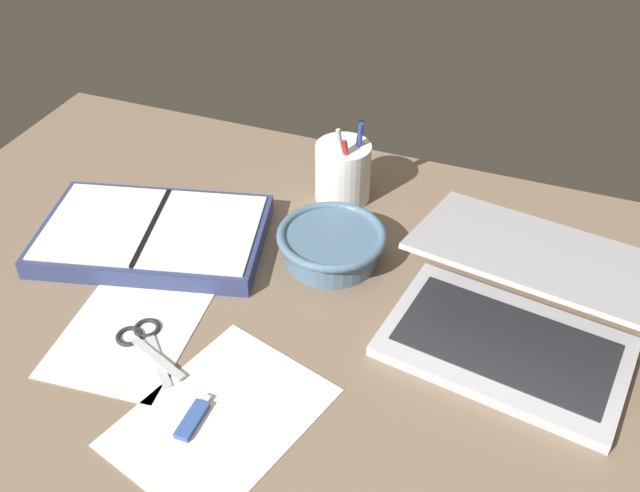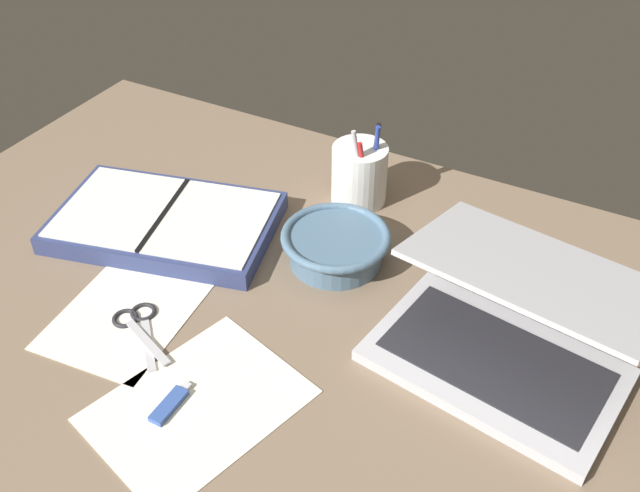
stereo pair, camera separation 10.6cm
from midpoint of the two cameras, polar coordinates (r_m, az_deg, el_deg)
name	(u,v)px [view 2 (the right image)]	position (r cm, az deg, el deg)	size (l,w,h in cm)	color
desk_top	(269,319)	(106.38, -1.27, -5.96)	(140.00, 100.00, 2.00)	#75604C
laptop	(508,332)	(101.14, 17.77, -6.69)	(36.84, 33.44, 14.05)	#B7B7BC
bowl	(336,245)	(113.00, 3.94, -0.04)	(17.49, 17.49, 5.54)	slate
pen_cup	(360,174)	(125.58, 5.61, 5.67)	(9.77, 9.77, 15.53)	white
planner	(165,222)	(121.65, -9.86, 1.83)	(40.83, 30.93, 3.62)	navy
scissors	(138,322)	(106.04, -11.62, -6.14)	(13.23, 10.85, 0.80)	#B7B7BC
paper_sheet_front	(198,405)	(94.92, -6.56, -12.70)	(19.88, 26.03, 0.16)	silver
paper_sheet_beside_planner	(130,309)	(108.67, -12.30, -5.10)	(18.06, 24.79, 0.16)	silver
usb_drive	(170,405)	(94.91, -8.74, -12.59)	(2.02, 7.21, 1.00)	#33519E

